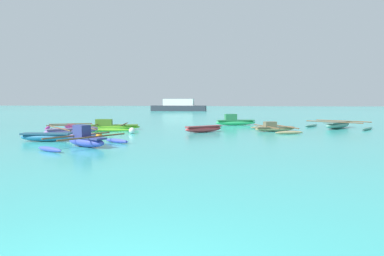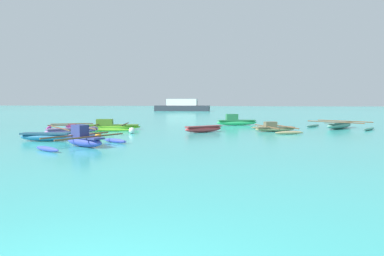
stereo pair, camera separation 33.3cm
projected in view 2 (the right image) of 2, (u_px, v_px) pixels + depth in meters
moored_boat_0 at (84, 140)px, 15.04m from camera, size 3.13×4.00×0.95m
moored_boat_1 at (71, 126)px, 24.61m from camera, size 3.71×3.04×0.34m
moored_boat_2 at (72, 130)px, 20.98m from camera, size 4.74×4.82×0.40m
moored_boat_3 at (339, 125)px, 24.63m from camera, size 4.59×4.17×0.54m
moored_boat_4 at (275, 128)px, 22.41m from camera, size 3.11×4.54×0.64m
moored_boat_5 at (204, 129)px, 21.80m from camera, size 2.41×2.16×0.41m
moored_boat_6 at (111, 126)px, 23.98m from camera, size 4.05×3.74×0.73m
moored_boat_7 at (46, 136)px, 17.10m from camera, size 2.67×0.88×0.42m
moored_boat_8 at (236, 121)px, 27.92m from camera, size 3.39×1.56×0.92m
mooring_buoy_0 at (132, 130)px, 21.07m from camera, size 0.37×0.37×0.37m
mooring_buoy_1 at (98, 136)px, 18.16m from camera, size 0.34×0.34×0.34m
distant_ferry at (182, 106)px, 65.29m from camera, size 10.44×2.30×2.30m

